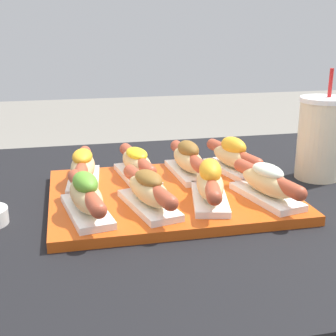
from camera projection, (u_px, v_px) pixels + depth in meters
serving_tray at (170, 195)px, 0.91m from camera, size 0.46×0.36×0.02m
hot_dog_0 at (86, 195)px, 0.79m from camera, size 0.09×0.20×0.07m
hot_dog_1 at (149, 190)px, 0.82m from camera, size 0.09×0.20×0.07m
hot_dog_2 at (210, 183)px, 0.84m from camera, size 0.09×0.20×0.08m
hot_dog_3 at (267, 182)px, 0.86m from camera, size 0.09×0.20×0.07m
hot_dog_4 at (83, 167)px, 0.94m from camera, size 0.08×0.20×0.07m
hot_dog_5 at (137, 163)px, 0.97m from camera, size 0.08×0.20×0.06m
hot_dog_6 at (188, 159)px, 0.99m from camera, size 0.07×0.20×0.07m
hot_dog_7 at (233, 156)px, 1.01m from camera, size 0.09×0.20×0.08m
drink_cup at (320, 138)px, 1.01m from camera, size 0.10×0.10×0.24m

